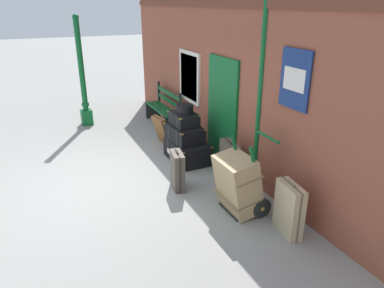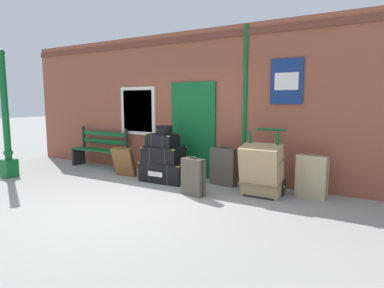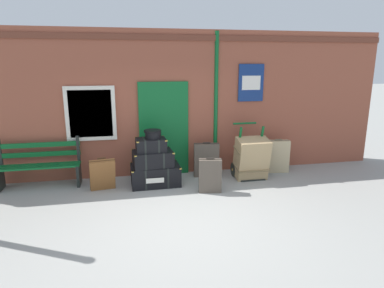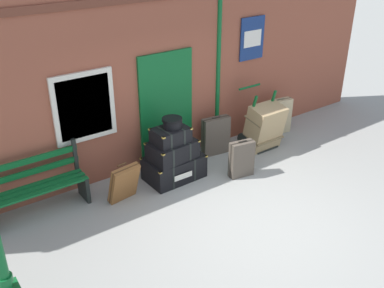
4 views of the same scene
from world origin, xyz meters
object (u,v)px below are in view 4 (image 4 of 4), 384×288
Objects in this scene: steamer_trunk_top at (171,135)px; suitcase_tan at (242,159)px; large_brown_trunk at (264,127)px; platform_bench at (34,188)px; porters_trolley at (258,133)px; steamer_trunk_base at (174,167)px; suitcase_caramel at (279,116)px; steamer_trunk_middle at (173,150)px; round_hatbox at (172,122)px; suitcase_cream at (124,183)px; suitcase_olive at (216,136)px.

steamer_trunk_top is 0.89× the size of suitcase_tan.
steamer_trunk_top is 0.66× the size of large_brown_trunk.
porters_trolley reaches higher than platform_bench.
steamer_trunk_base is 0.67m from steamer_trunk_top.
large_brown_trunk is at bearing -155.64° from suitcase_caramel.
large_brown_trunk is at bearing -1.25° from steamer_trunk_middle.
steamer_trunk_base is at bearing 177.85° from large_brown_trunk.
platform_bench is at bearing 176.43° from porters_trolley.
steamer_trunk_middle is at bearing 178.75° from large_brown_trunk.
suitcase_tan is at bearing -153.93° from suitcase_caramel.
porters_trolley reaches higher than steamer_trunk_top.
round_hatbox is at bearing 8.57° from steamer_trunk_top.
steamer_trunk_base is 1.50× the size of suitcase_cream.
porters_trolley is at bearing -12.92° from suitcase_olive.
suitcase_tan is at bearing -99.57° from suitcase_olive.
round_hatbox is 1.45m from suitcase_olive.
steamer_trunk_top reaches higher than suitcase_olive.
porters_trolley is 0.81m from suitcase_caramel.
suitcase_tan is at bearing -31.78° from steamer_trunk_base.
platform_bench is at bearing 178.92° from suitcase_caramel.
steamer_trunk_base is 2.95× the size of round_hatbox.
suitcase_cream is at bearing -173.33° from steamer_trunk_top.
steamer_trunk_middle is 1.29m from suitcase_olive.
porters_trolley is at bearing 90.00° from large_brown_trunk.
round_hatbox is 0.44× the size of suitcase_caramel.
steamer_trunk_top is 0.92× the size of suitcase_cream.
steamer_trunk_base is at bearing -174.50° from suitcase_caramel.
suitcase_olive is (1.18, 0.31, 0.17)m from steamer_trunk_base.
platform_bench is 3.50m from suitcase_tan.
suitcase_olive reaches higher than steamer_trunk_middle.
steamer_trunk_base is 1.29× the size of suitcase_caramel.
suitcase_caramel is (2.91, 0.30, -0.72)m from round_hatbox.
porters_trolley reaches higher than suitcase_tan.
suitcase_caramel is (1.86, 0.91, 0.04)m from suitcase_tan.
steamer_trunk_middle reaches higher than suitcase_cream.
platform_bench is at bearing 157.71° from suitcase_cream.
steamer_trunk_base is 0.87× the size of porters_trolley.
suitcase_tan is (1.10, -0.60, -0.54)m from steamer_trunk_top.
steamer_trunk_top is 2.25m from porters_trolley.
steamer_trunk_top reaches higher than suitcase_caramel.
porters_trolley reaches higher than steamer_trunk_base.
steamer_trunk_top is at bearing 151.21° from suitcase_tan.
steamer_trunk_base is 1.45× the size of suitcase_tan.
platform_bench is 2.33m from steamer_trunk_top.
round_hatbox is (0.05, 0.01, 0.23)m from steamer_trunk_top.
round_hatbox reaches higher than suitcase_olive.
steamer_trunk_middle is 0.52m from round_hatbox.
suitcase_olive is at bearing 15.14° from steamer_trunk_top.
suitcase_caramel is at bearing 6.03° from steamer_trunk_middle.
porters_trolley is 1.49× the size of suitcase_caramel.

